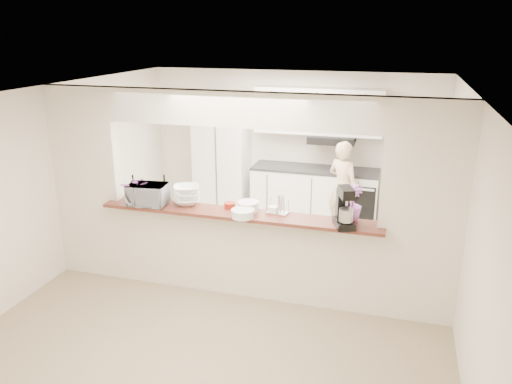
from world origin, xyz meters
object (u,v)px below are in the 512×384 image
at_px(toaster_oven, 148,195).
at_px(stand_mixer, 344,209).
at_px(person, 343,188).
at_px(refrigerator, 415,182).

xyz_separation_m(toaster_oven, stand_mixer, (2.39, -0.04, 0.07)).
distance_m(stand_mixer, person, 2.51).
distance_m(refrigerator, stand_mixer, 2.93).
relative_size(refrigerator, person, 1.13).
height_order(refrigerator, toaster_oven, refrigerator).
bearing_deg(toaster_oven, stand_mixer, -7.28).
relative_size(toaster_oven, person, 0.31).
xyz_separation_m(refrigerator, stand_mixer, (-0.81, -2.79, 0.44)).
bearing_deg(person, refrigerator, -130.02).
xyz_separation_m(stand_mixer, person, (-0.28, 2.44, -0.54)).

